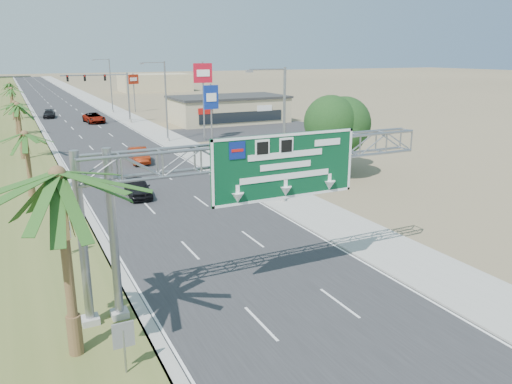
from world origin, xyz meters
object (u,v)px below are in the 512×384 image
object	(u,v)px
store_building	(229,110)
pole_sign_red_near	(203,78)
sign_gantry	(250,167)
pole_sign_red_far	(133,82)
car_left_lane	(138,188)
signal_mast	(116,93)
car_right_lane	(94,118)
car_far	(49,114)
palm_near	(58,176)
pole_sign_blue	(211,99)
car_mid_lane	(139,155)

from	to	relation	value
store_building	pole_sign_red_near	size ratio (longest dim) A/B	1.81
sign_gantry	pole_sign_red_far	size ratio (longest dim) A/B	2.30
store_building	car_left_lane	bearing A→B (deg)	-122.54
signal_mast	car_right_lane	distance (m)	5.93
car_right_lane	car_far	world-z (taller)	car_right_lane
palm_near	car_left_lane	world-z (taller)	palm_near
pole_sign_red_near	car_right_lane	bearing A→B (deg)	112.90
store_building	pole_sign_blue	xyz separation A→B (m)	(-9.00, -15.32, 3.27)
sign_gantry	pole_sign_blue	size ratio (longest dim) A/B	2.32
signal_mast	store_building	xyz separation A→B (m)	(16.83, -5.97, -2.85)
sign_gantry	pole_sign_red_far	world-z (taller)	sign_gantry
car_mid_lane	pole_sign_red_near	xyz separation A→B (m)	(10.97, 9.97, 7.11)
store_building	car_left_lane	size ratio (longest dim) A/B	4.10
sign_gantry	signal_mast	bearing A→B (deg)	84.26
car_right_lane	pole_sign_blue	size ratio (longest dim) A/B	0.79
pole_sign_red_near	pole_sign_blue	world-z (taller)	pole_sign_red_near
store_building	pole_sign_red_far	size ratio (longest dim) A/B	2.47
car_mid_lane	pole_sign_red_near	bearing A→B (deg)	46.48
palm_near	pole_sign_red_near	bearing A→B (deg)	63.64
palm_near	pole_sign_red_near	distance (m)	47.99
car_right_lane	car_far	size ratio (longest dim) A/B	1.24
car_mid_lane	pole_sign_blue	bearing A→B (deg)	43.36
signal_mast	car_far	xyz separation A→B (m)	(-9.18, 13.07, -4.18)
pole_sign_red_far	sign_gantry	bearing A→B (deg)	-99.30
car_left_lane	car_right_lane	xyz separation A→B (m)	(4.00, 46.52, 0.05)
pole_sign_blue	sign_gantry	bearing A→B (deg)	-109.04
signal_mast	pole_sign_blue	size ratio (longest dim) A/B	1.42
car_far	store_building	bearing A→B (deg)	-28.47
car_left_lane	pole_sign_red_far	xyz separation A→B (m)	(13.62, 58.96, 4.96)
signal_mast	car_mid_lane	xyz separation A→B (m)	(-4.04, -30.95, -4.07)
car_right_lane	pole_sign_red_far	world-z (taller)	pole_sign_red_far
pole_sign_red_near	pole_sign_red_far	xyz separation A→B (m)	(-0.49, 36.36, -2.18)
store_building	car_mid_lane	size ratio (longest dim) A/B	3.79
sign_gantry	car_left_lane	bearing A→B (deg)	92.91
pole_sign_red_near	pole_sign_blue	bearing A→B (deg)	-19.09
pole_sign_red_far	pole_sign_red_near	bearing A→B (deg)	-89.23
car_mid_lane	palm_near	bearing A→B (deg)	-103.15
car_far	palm_near	bearing A→B (deg)	-86.11
car_right_lane	pole_sign_red_far	bearing A→B (deg)	47.11
pole_sign_blue	pole_sign_red_far	xyz separation A→B (m)	(-1.38, 36.67, 0.43)
car_mid_lane	car_right_lane	distance (m)	33.90
car_right_lane	sign_gantry	bearing A→B (deg)	-97.87
pole_sign_blue	pole_sign_red_near	bearing A→B (deg)	160.91
car_mid_lane	pole_sign_red_near	distance (m)	16.44
palm_near	car_far	xyz separation A→B (m)	(5.20, 77.04, -6.26)
sign_gantry	signal_mast	distance (m)	62.37
palm_near	signal_mast	world-z (taller)	palm_near
palm_near	store_building	distance (m)	66.04
sign_gantry	pole_sign_red_near	world-z (taller)	pole_sign_red_near
sign_gantry	car_mid_lane	bearing A→B (deg)	85.96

